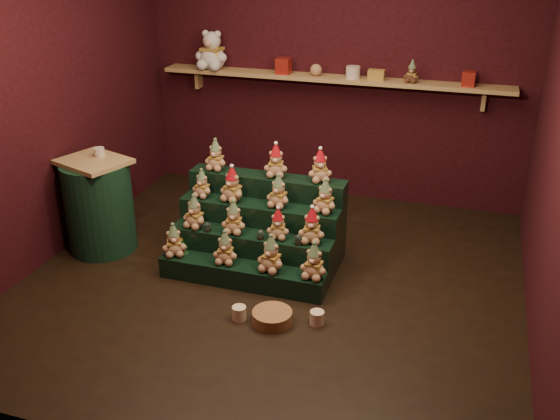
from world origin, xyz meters
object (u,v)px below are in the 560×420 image
(snow_globe_b, at_px, (260,234))
(mini_christmas_tree, at_px, (182,255))
(riser_tier_front, at_px, (242,275))
(mug_left, at_px, (239,313))
(snow_globe_c, at_px, (298,239))
(mug_right, at_px, (317,318))
(white_bear, at_px, (212,45))
(wicker_basket, at_px, (272,317))
(side_table, at_px, (99,205))
(brown_bear, at_px, (412,72))
(snow_globe_a, at_px, (208,227))

(snow_globe_b, xyz_separation_m, mini_christmas_tree, (-0.67, -0.11, -0.24))
(riser_tier_front, relative_size, mug_left, 13.24)
(snow_globe_c, xyz_separation_m, mug_right, (0.30, -0.52, -0.35))
(mug_left, xyz_separation_m, white_bear, (-1.22, 2.46, 1.52))
(wicker_basket, bearing_deg, snow_globe_b, 116.48)
(snow_globe_b, distance_m, side_table, 1.55)
(side_table, height_order, white_bear, white_bear)
(snow_globe_b, distance_m, wicker_basket, 0.76)
(riser_tier_front, distance_m, mug_left, 0.50)
(mug_left, bearing_deg, wicker_basket, 7.52)
(snow_globe_c, relative_size, mini_christmas_tree, 0.27)
(white_bear, distance_m, brown_bear, 2.09)
(mug_right, xyz_separation_m, white_bear, (-1.79, 2.35, 1.52))
(side_table, height_order, brown_bear, brown_bear)
(riser_tier_front, xyz_separation_m, wicker_basket, (0.41, -0.44, -0.04))
(mug_right, relative_size, brown_bear, 0.51)
(snow_globe_b, relative_size, wicker_basket, 0.27)
(snow_globe_a, height_order, brown_bear, brown_bear)
(side_table, bearing_deg, mug_left, -4.21)
(mug_left, xyz_separation_m, wicker_basket, (0.25, 0.03, -0.01))
(snow_globe_c, xyz_separation_m, brown_bear, (0.59, 1.83, 1.02))
(brown_bear, bearing_deg, riser_tier_front, -113.29)
(snow_globe_a, distance_m, snow_globe_b, 0.47)
(snow_globe_c, bearing_deg, side_table, 178.21)
(snow_globe_c, xyz_separation_m, white_bear, (-1.49, 1.83, 1.17))
(snow_globe_c, distance_m, mini_christmas_tree, 1.03)
(mug_left, bearing_deg, mini_christmas_tree, 143.80)
(riser_tier_front, distance_m, snow_globe_c, 0.56)
(riser_tier_front, distance_m, brown_bear, 2.60)
(snow_globe_a, bearing_deg, snow_globe_b, -0.00)
(mini_christmas_tree, height_order, wicker_basket, mini_christmas_tree)
(mug_left, bearing_deg, brown_bear, 70.66)
(mug_right, xyz_separation_m, brown_bear, (0.29, 2.35, 1.37))
(mug_left, relative_size, brown_bear, 0.51)
(snow_globe_a, relative_size, wicker_basket, 0.28)
(white_bear, bearing_deg, mug_left, -59.56)
(snow_globe_a, distance_m, white_bear, 2.28)
(riser_tier_front, relative_size, wicker_basket, 4.67)
(mini_christmas_tree, xyz_separation_m, wicker_basket, (0.97, -0.49, -0.11))
(snow_globe_a, bearing_deg, mug_left, -50.65)
(mug_left, relative_size, wicker_basket, 0.35)
(side_table, bearing_deg, mini_christmas_tree, 8.38)
(brown_bear, bearing_deg, snow_globe_a, -123.19)
(snow_globe_b, distance_m, mini_christmas_tree, 0.72)
(wicker_basket, bearing_deg, mug_left, -172.48)
(snow_globe_a, relative_size, snow_globe_c, 0.94)
(mug_right, bearing_deg, mini_christmas_tree, 162.38)
(snow_globe_a, xyz_separation_m, snow_globe_c, (0.79, -0.00, 0.00))
(mini_christmas_tree, relative_size, mug_left, 3.09)
(snow_globe_c, relative_size, wicker_basket, 0.29)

